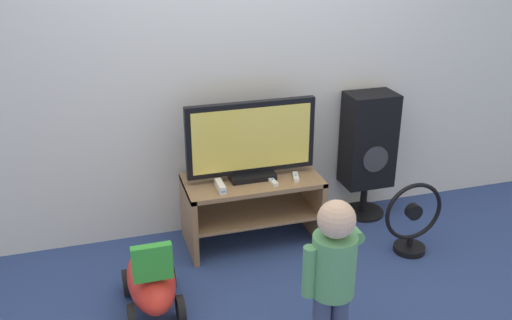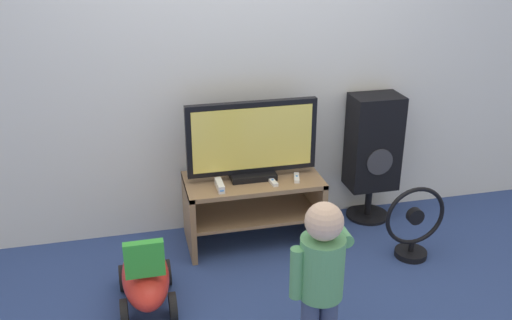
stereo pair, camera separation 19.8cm
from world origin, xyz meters
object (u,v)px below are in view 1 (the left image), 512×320
Objects in this scene: remote_primary at (296,177)px; floor_fan at (412,221)px; game_console at (220,186)px; remote_secondary at (272,181)px; speaker_tower at (368,143)px; ride_on_toy at (151,280)px; child at (333,265)px; television at (251,141)px.

remote_primary is 0.27× the size of floor_fan.
remote_secondary is at bearing 1.21° from game_console.
remote_secondary is at bearing -163.81° from speaker_tower.
speaker_tower reaches higher than game_console.
floor_fan is (1.21, -0.34, -0.27)m from game_console.
child is at bearing -35.52° from ride_on_toy.
game_console is 0.75m from ride_on_toy.
floor_fan is (0.69, -0.36, -0.25)m from remote_primary.
remote_secondary is (0.11, -0.12, -0.25)m from television.
floor_fan is at bearing -21.88° from remote_secondary.
remote_primary and remote_secondary have the same top height.
speaker_tower is (0.64, 0.22, 0.09)m from remote_primary.
floor_fan is at bearing -25.76° from television.
television is at bearing 28.08° from game_console.
game_console is 1.20× the size of remote_primary.
television reaches higher than speaker_tower.
game_console is 0.26× the size of ride_on_toy.
ride_on_toy is at bearing -138.82° from game_console.
game_console is at bearing 106.74° from child.
television is 5.35× the size of game_console.
ride_on_toy is (-1.73, -0.11, -0.03)m from floor_fan.
remote_secondary is 0.15× the size of child.
speaker_tower is (0.91, 0.11, -0.16)m from television.
remote_primary is 1.01× the size of remote_secondary.
remote_primary is at bearing 79.03° from child.
remote_primary is at bearing 24.70° from ride_on_toy.
television is 6.41× the size of remote_primary.
television reaches higher than floor_fan.
child reaches higher than floor_fan.
remote_secondary is 1.05m from child.
remote_primary is at bearing 6.12° from remote_secondary.
child reaches higher than ride_on_toy.
floor_fan is (0.97, -0.47, -0.50)m from television.
ride_on_toy reaches higher than floor_fan.
child reaches higher than game_console.
television reaches higher than remote_primary.
game_console reaches higher than remote_primary.
remote_primary is at bearing -161.25° from speaker_tower.
child is (0.07, -1.17, -0.22)m from television.
child is at bearing -91.99° from remote_secondary.
television is at bearing 37.44° from ride_on_toy.
child is (-0.21, -1.07, 0.02)m from remote_primary.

